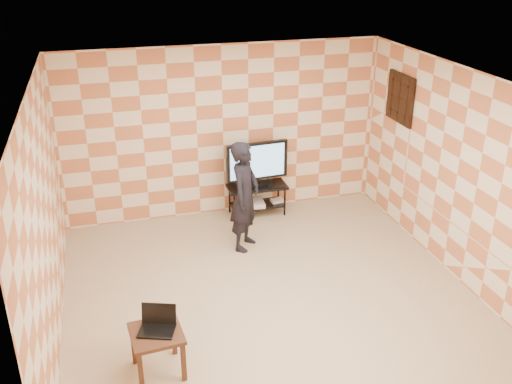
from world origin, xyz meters
TOP-DOWN VIEW (x-y plane):
  - floor at (0.00, 0.00)m, footprint 5.00×5.00m
  - wall_back at (0.00, 2.50)m, footprint 5.00×0.02m
  - wall_front at (0.00, -2.50)m, footprint 5.00×0.02m
  - wall_left at (-2.50, 0.00)m, footprint 0.02×5.00m
  - wall_right at (2.50, 0.00)m, footprint 0.02×5.00m
  - ceiling at (0.00, 0.00)m, footprint 5.00×5.00m
  - wall_art at (2.47, 1.55)m, footprint 0.04×0.72m
  - tv_stand at (0.47, 2.22)m, footprint 0.94×0.42m
  - tv at (0.47, 2.22)m, footprint 1.00×0.21m
  - dvd_player at (0.34, 2.20)m, footprint 0.48×0.36m
  - game_console at (0.81, 2.22)m, footprint 0.22×0.17m
  - side_table at (-1.50, -1.04)m, footprint 0.55×0.55m
  - laptop at (-1.48, -0.99)m, footprint 0.43×0.39m
  - person at (0.02, 1.25)m, footprint 0.65×0.70m

SIDE VIEW (x-z plane):
  - floor at x=0.00m, z-range 0.00..0.00m
  - game_console at x=0.81m, z-range 0.17..0.22m
  - dvd_player at x=0.34m, z-range 0.17..0.25m
  - tv_stand at x=0.47m, z-range 0.11..0.61m
  - side_table at x=-1.50m, z-range 0.16..0.66m
  - laptop at x=-1.48m, z-range 0.43..0.67m
  - person at x=0.02m, z-range 0.00..1.60m
  - tv at x=0.47m, z-range 0.54..1.26m
  - wall_back at x=0.00m, z-range 0.00..2.70m
  - wall_front at x=0.00m, z-range 0.00..2.70m
  - wall_left at x=-2.50m, z-range 0.00..2.70m
  - wall_right at x=2.50m, z-range 0.00..2.70m
  - wall_art at x=2.47m, z-range 1.59..2.31m
  - ceiling at x=0.00m, z-range 2.69..2.71m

